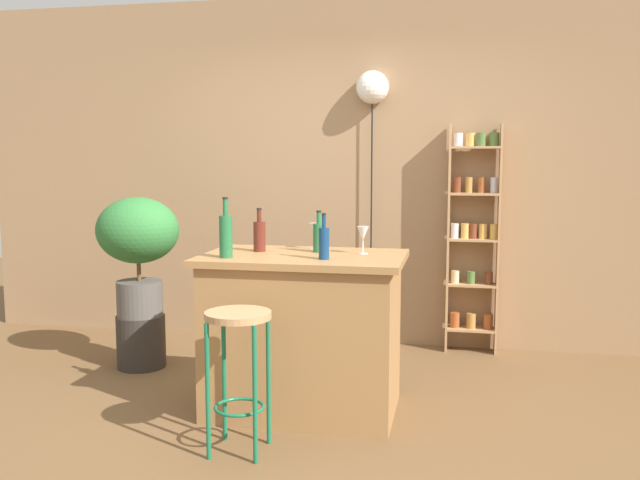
{
  "coord_description": "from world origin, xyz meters",
  "views": [
    {
      "loc": [
        0.89,
        -3.58,
        1.51
      ],
      "look_at": [
        0.05,
        0.55,
        1.01
      ],
      "focal_mm": 38.31,
      "sensor_mm": 36.0,
      "label": 1
    }
  ],
  "objects_px": {
    "bottle_olive_oil": "(319,236)",
    "wine_glass_left": "(363,234)",
    "wine_glass_center": "(315,230)",
    "potted_plant": "(138,241)",
    "bottle_wine_red": "(259,235)",
    "plant_stool": "(141,341)",
    "spice_shelf": "(473,235)",
    "bottle_sauce_amber": "(226,235)",
    "bottle_soda_blue": "(324,242)",
    "pendant_globe_light": "(372,90)",
    "bar_stool": "(238,348)"
  },
  "relations": [
    {
      "from": "bottle_olive_oil",
      "to": "wine_glass_left",
      "type": "xyz_separation_m",
      "value": [
        0.27,
        -0.02,
        0.02
      ]
    },
    {
      "from": "wine_glass_center",
      "to": "potted_plant",
      "type": "bearing_deg",
      "value": 165.9
    },
    {
      "from": "potted_plant",
      "to": "bottle_wine_red",
      "type": "xyz_separation_m",
      "value": [
        1.06,
        -0.52,
        0.12
      ]
    },
    {
      "from": "plant_stool",
      "to": "potted_plant",
      "type": "height_order",
      "value": "potted_plant"
    },
    {
      "from": "bottle_wine_red",
      "to": "wine_glass_center",
      "type": "relative_size",
      "value": 1.61
    },
    {
      "from": "spice_shelf",
      "to": "bottle_sauce_amber",
      "type": "relative_size",
      "value": 5.12
    },
    {
      "from": "plant_stool",
      "to": "wine_glass_center",
      "type": "height_order",
      "value": "wine_glass_center"
    },
    {
      "from": "wine_glass_center",
      "to": "plant_stool",
      "type": "bearing_deg",
      "value": 165.9
    },
    {
      "from": "plant_stool",
      "to": "bottle_olive_oil",
      "type": "height_order",
      "value": "bottle_olive_oil"
    },
    {
      "from": "bottle_wine_red",
      "to": "bottle_olive_oil",
      "type": "bearing_deg",
      "value": 6.31
    },
    {
      "from": "spice_shelf",
      "to": "potted_plant",
      "type": "distance_m",
      "value": 2.53
    },
    {
      "from": "spice_shelf",
      "to": "potted_plant",
      "type": "xyz_separation_m",
      "value": [
        -2.36,
        -0.89,
        0.0
      ]
    },
    {
      "from": "bottle_soda_blue",
      "to": "wine_glass_left",
      "type": "bearing_deg",
      "value": 55.28
    },
    {
      "from": "potted_plant",
      "to": "bottle_soda_blue",
      "type": "relative_size",
      "value": 3.31
    },
    {
      "from": "bottle_soda_blue",
      "to": "wine_glass_left",
      "type": "height_order",
      "value": "bottle_soda_blue"
    },
    {
      "from": "spice_shelf",
      "to": "bottle_olive_oil",
      "type": "relative_size",
      "value": 7.02
    },
    {
      "from": "plant_stool",
      "to": "bottle_olive_oil",
      "type": "xyz_separation_m",
      "value": [
        1.42,
        -0.48,
        0.85
      ]
    },
    {
      "from": "plant_stool",
      "to": "bottle_sauce_amber",
      "type": "height_order",
      "value": "bottle_sauce_amber"
    },
    {
      "from": "potted_plant",
      "to": "bottle_olive_oil",
      "type": "bearing_deg",
      "value": -18.55
    },
    {
      "from": "potted_plant",
      "to": "wine_glass_left",
      "type": "relative_size",
      "value": 5.24
    },
    {
      "from": "potted_plant",
      "to": "bottle_soda_blue",
      "type": "distance_m",
      "value": 1.69
    },
    {
      "from": "bottle_soda_blue",
      "to": "wine_glass_left",
      "type": "relative_size",
      "value": 1.58
    },
    {
      "from": "bottle_soda_blue",
      "to": "pendant_globe_light",
      "type": "bearing_deg",
      "value": 88.23
    },
    {
      "from": "spice_shelf",
      "to": "wine_glass_left",
      "type": "distance_m",
      "value": 1.55
    },
    {
      "from": "wine_glass_center",
      "to": "pendant_globe_light",
      "type": "bearing_deg",
      "value": 81.39
    },
    {
      "from": "potted_plant",
      "to": "wine_glass_left",
      "type": "xyz_separation_m",
      "value": [
        1.69,
        -0.5,
        0.14
      ]
    },
    {
      "from": "spice_shelf",
      "to": "bottle_olive_oil",
      "type": "xyz_separation_m",
      "value": [
        -0.94,
        -1.37,
        0.12
      ]
    },
    {
      "from": "plant_stool",
      "to": "bottle_soda_blue",
      "type": "height_order",
      "value": "bottle_soda_blue"
    },
    {
      "from": "spice_shelf",
      "to": "bottle_soda_blue",
      "type": "xyz_separation_m",
      "value": [
        -0.85,
        -1.66,
        0.12
      ]
    },
    {
      "from": "bottle_olive_oil",
      "to": "wine_glass_center",
      "type": "relative_size",
      "value": 1.54
    },
    {
      "from": "bar_stool",
      "to": "spice_shelf",
      "type": "distance_m",
      "value": 2.48
    },
    {
      "from": "bar_stool",
      "to": "wine_glass_center",
      "type": "distance_m",
      "value": 1.06
    },
    {
      "from": "plant_stool",
      "to": "wine_glass_left",
      "type": "height_order",
      "value": "wine_glass_left"
    },
    {
      "from": "potted_plant",
      "to": "pendant_globe_light",
      "type": "bearing_deg",
      "value": 30.93
    },
    {
      "from": "bottle_soda_blue",
      "to": "bottle_olive_oil",
      "type": "xyz_separation_m",
      "value": [
        -0.09,
        0.29,
        -0.0
      ]
    },
    {
      "from": "bar_stool",
      "to": "bottle_soda_blue",
      "type": "xyz_separation_m",
      "value": [
        0.35,
        0.48,
        0.5
      ]
    },
    {
      "from": "bottle_soda_blue",
      "to": "bottle_olive_oil",
      "type": "bearing_deg",
      "value": 107.1
    },
    {
      "from": "bar_stool",
      "to": "potted_plant",
      "type": "xyz_separation_m",
      "value": [
        -1.16,
        1.25,
        0.38
      ]
    },
    {
      "from": "potted_plant",
      "to": "bottle_sauce_amber",
      "type": "bearing_deg",
      "value": -40.54
    },
    {
      "from": "bottle_soda_blue",
      "to": "pendant_globe_light",
      "type": "distance_m",
      "value": 1.97
    },
    {
      "from": "potted_plant",
      "to": "bottle_sauce_amber",
      "type": "height_order",
      "value": "bottle_sauce_amber"
    },
    {
      "from": "bottle_soda_blue",
      "to": "potted_plant",
      "type": "bearing_deg",
      "value": 153.14
    },
    {
      "from": "pendant_globe_light",
      "to": "spice_shelf",
      "type": "bearing_deg",
      "value": -2.93
    },
    {
      "from": "spice_shelf",
      "to": "potted_plant",
      "type": "relative_size",
      "value": 2.06
    },
    {
      "from": "potted_plant",
      "to": "pendant_globe_light",
      "type": "relative_size",
      "value": 0.39
    },
    {
      "from": "plant_stool",
      "to": "pendant_globe_light",
      "type": "bearing_deg",
      "value": 30.93
    },
    {
      "from": "wine_glass_left",
      "to": "bottle_olive_oil",
      "type": "bearing_deg",
      "value": 175.29
    },
    {
      "from": "bottle_sauce_amber",
      "to": "pendant_globe_light",
      "type": "height_order",
      "value": "pendant_globe_light"
    },
    {
      "from": "pendant_globe_light",
      "to": "bottle_olive_oil",
      "type": "bearing_deg",
      "value": -95.71
    },
    {
      "from": "bottle_wine_red",
      "to": "wine_glass_center",
      "type": "distance_m",
      "value": 0.35
    }
  ]
}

